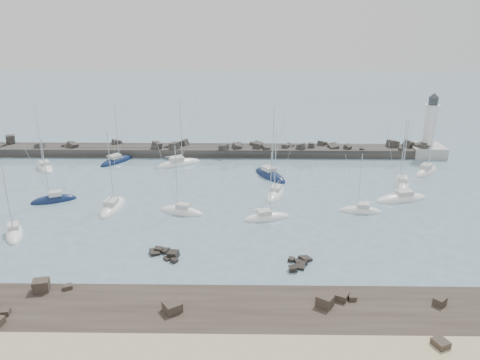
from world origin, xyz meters
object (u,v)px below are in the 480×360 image
(lighthouse, at_px, (428,142))
(sailboat_6, at_px, (275,194))
(sailboat_13, at_px, (14,234))
(sailboat_14, at_px, (117,161))
(sailboat_8, at_px, (270,176))
(sailboat_10, at_px, (402,184))
(sailboat_12, at_px, (426,172))
(sailboat_3, at_px, (113,208))
(sailboat_9, at_px, (361,211))
(sailboat_7, at_px, (266,218))
(sailboat_4, at_px, (179,164))
(sailboat_2, at_px, (54,200))
(sailboat_1, at_px, (45,167))
(sailboat_11, at_px, (401,199))
(sailboat_5, at_px, (182,212))

(lighthouse, bearing_deg, sailboat_6, -144.80)
(sailboat_13, bearing_deg, sailboat_14, 80.77)
(sailboat_8, relative_size, sailboat_10, 1.14)
(sailboat_12, distance_m, sailboat_13, 74.95)
(sailboat_3, height_order, sailboat_12, sailboat_3)
(sailboat_3, relative_size, sailboat_12, 1.04)
(sailboat_9, bearing_deg, sailboat_7, -169.34)
(sailboat_6, height_order, sailboat_8, sailboat_8)
(sailboat_12, bearing_deg, sailboat_4, 175.03)
(sailboat_2, height_order, sailboat_3, sailboat_3)
(sailboat_4, height_order, sailboat_14, sailboat_4)
(sailboat_1, height_order, sailboat_14, sailboat_14)
(lighthouse, relative_size, sailboat_10, 1.11)
(sailboat_9, height_order, sailboat_14, sailboat_14)
(sailboat_8, bearing_deg, sailboat_9, -50.94)
(sailboat_7, bearing_deg, lighthouse, 43.15)
(sailboat_9, height_order, sailboat_10, sailboat_10)
(sailboat_6, relative_size, sailboat_13, 1.08)
(sailboat_6, bearing_deg, sailboat_1, 162.73)
(lighthouse, bearing_deg, sailboat_2, -158.90)
(sailboat_12, bearing_deg, lighthouse, 70.54)
(sailboat_9, distance_m, sailboat_11, 9.63)
(sailboat_8, height_order, sailboat_10, sailboat_8)
(sailboat_14, bearing_deg, sailboat_10, -13.05)
(sailboat_7, bearing_deg, sailboat_1, 151.26)
(lighthouse, relative_size, sailboat_12, 1.10)
(sailboat_1, height_order, sailboat_11, sailboat_11)
(sailboat_6, bearing_deg, sailboat_11, -4.98)
(sailboat_4, xyz_separation_m, sailboat_5, (3.88, -24.91, 0.00))
(sailboat_11, bearing_deg, sailboat_10, 72.05)
(lighthouse, height_order, sailboat_1, lighthouse)
(sailboat_9, bearing_deg, sailboat_2, 175.73)
(sailboat_2, bearing_deg, sailboat_10, 8.28)
(sailboat_14, bearing_deg, lighthouse, 5.07)
(sailboat_7, height_order, sailboat_12, sailboat_12)
(sailboat_10, distance_m, sailboat_14, 58.04)
(lighthouse, height_order, sailboat_12, lighthouse)
(sailboat_4, height_order, sailboat_11, sailboat_4)
(sailboat_3, relative_size, sailboat_4, 0.91)
(sailboat_13, xyz_separation_m, sailboat_14, (5.64, 34.71, 0.00))
(sailboat_12, height_order, sailboat_14, sailboat_14)
(lighthouse, distance_m, sailboat_8, 38.68)
(sailboat_1, bearing_deg, sailboat_8, -5.76)
(sailboat_3, bearing_deg, sailboat_6, 13.32)
(lighthouse, relative_size, sailboat_14, 1.07)
(sailboat_1, relative_size, sailboat_11, 0.92)
(sailboat_5, distance_m, sailboat_8, 23.13)
(sailboat_3, bearing_deg, sailboat_9, -1.09)
(sailboat_2, height_order, sailboat_13, sailboat_2)
(sailboat_11, relative_size, sailboat_14, 1.08)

